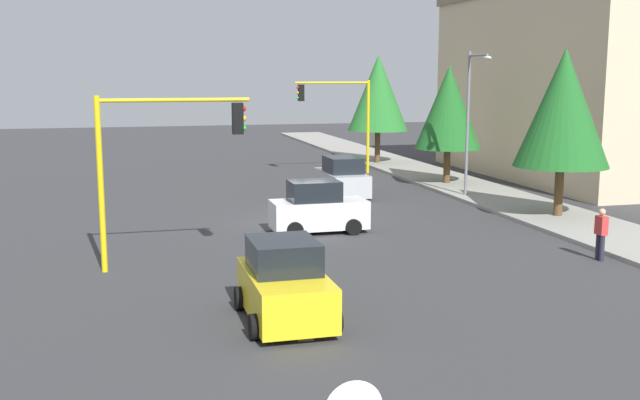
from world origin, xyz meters
TOP-DOWN VIEW (x-y plane):
  - ground_plane at (0.00, 0.00)m, footprint 120.00×120.00m
  - sidewalk_kerb at (-5.00, 10.50)m, footprint 80.00×4.00m
  - lane_arrow_near at (11.51, -3.00)m, footprint 2.40×1.10m
  - apartment_block at (-9.49, 18.50)m, footprint 18.76×9.30m
  - traffic_signal_near_right at (6.00, -5.64)m, footprint 0.36×4.59m
  - traffic_signal_far_left at (-14.00, 5.69)m, footprint 0.36×4.59m
  - street_lamp_curbside at (-3.61, 9.20)m, footprint 2.15×0.28m
  - tree_roadside_near at (2.00, 10.50)m, footprint 3.83×3.83m
  - tree_roadside_mid at (-8.00, 10.00)m, footprint 3.52×3.52m
  - tree_roadside_far at (-18.00, 9.50)m, footprint 3.96×3.96m
  - car_silver at (-5.86, 3.48)m, footprint 4.09×2.09m
  - car_white at (2.00, 0.22)m, footprint 1.93×3.61m
  - car_yellow at (11.84, -3.15)m, footprint 3.64×2.12m
  - pedestrian_crossing at (8.58, 7.90)m, footprint 0.40×0.24m

SIDE VIEW (x-z plane):
  - ground_plane at x=0.00m, z-range 0.00..0.00m
  - lane_arrow_near at x=11.51m, z-range -0.54..0.56m
  - sidewalk_kerb at x=-5.00m, z-range 0.00..0.15m
  - car_white at x=2.00m, z-range -0.09..1.88m
  - car_yellow at x=11.84m, z-range -0.09..1.88m
  - car_silver at x=-5.86m, z-range -0.09..1.89m
  - pedestrian_crossing at x=8.58m, z-range 0.06..1.76m
  - traffic_signal_near_right at x=6.00m, z-range 1.12..6.43m
  - traffic_signal_far_left at x=-14.00m, z-range 1.17..6.77m
  - tree_roadside_mid at x=-8.00m, z-range 0.99..7.39m
  - street_lamp_curbside at x=-3.61m, z-range 0.85..7.85m
  - tree_roadside_near at x=2.00m, z-range 1.08..8.06m
  - tree_roadside_far at x=-18.00m, z-range 1.12..8.35m
  - apartment_block at x=-9.49m, z-range 0.01..10.93m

